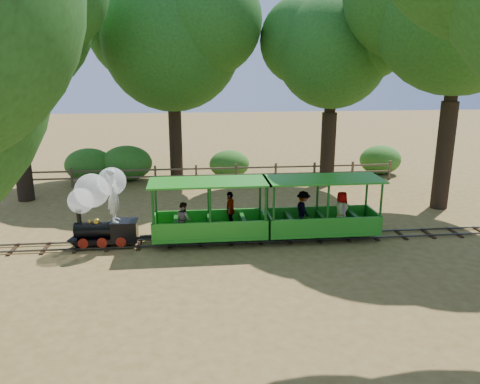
{
  "coord_description": "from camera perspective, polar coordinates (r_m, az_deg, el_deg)",
  "views": [
    {
      "loc": [
        -1.22,
        -14.71,
        5.75
      ],
      "look_at": [
        0.39,
        0.5,
        1.6
      ],
      "focal_mm": 35.0,
      "sensor_mm": 36.0,
      "label": 1
    }
  ],
  "objects": [
    {
      "name": "track",
      "position": [
        15.81,
        -1.23,
        -5.86
      ],
      "size": [
        22.0,
        1.0,
        0.1
      ],
      "color": "#3F3D3A",
      "rests_on": "ground"
    },
    {
      "name": "shrub_west",
      "position": [
        25.04,
        -17.93,
        3.17
      ],
      "size": [
        2.45,
        1.88,
        1.69
      ],
      "primitive_type": "ellipsoid",
      "color": "#2D6B1E",
      "rests_on": "ground"
    },
    {
      "name": "shrub_east",
      "position": [
        26.56,
        16.73,
        3.78
      ],
      "size": [
        2.27,
        1.74,
        1.57
      ],
      "primitive_type": "ellipsoid",
      "color": "#2D6B1E",
      "rests_on": "ground"
    },
    {
      "name": "oak_nc",
      "position": [
        24.36,
        -8.4,
        18.59
      ],
      "size": [
        8.57,
        7.54,
        10.33
      ],
      "color": "#2D2116",
      "rests_on": "ground"
    },
    {
      "name": "locomotive",
      "position": [
        15.64,
        -16.77,
        -1.12
      ],
      "size": [
        2.31,
        1.09,
        2.66
      ],
      "color": "black",
      "rests_on": "ground"
    },
    {
      "name": "shrub_mid_w",
      "position": [
        24.71,
        -13.64,
        3.44
      ],
      "size": [
        2.59,
        1.99,
        1.79
      ],
      "primitive_type": "ellipsoid",
      "color": "#2D6B1E",
      "rests_on": "ground"
    },
    {
      "name": "carriage_rear",
      "position": [
        16.07,
        9.84,
        -2.77
      ],
      "size": [
        3.89,
        1.59,
        2.02
      ],
      "color": "#279220",
      "rests_on": "track"
    },
    {
      "name": "ground",
      "position": [
        15.84,
        -1.23,
        -6.09
      ],
      "size": [
        90.0,
        90.0,
        0.0
      ],
      "primitive_type": "plane",
      "color": "#9E8244",
      "rests_on": "ground"
    },
    {
      "name": "oak_nw",
      "position": [
        22.17,
        -26.99,
        19.8
      ],
      "size": [
        8.67,
        7.63,
        11.24
      ],
      "color": "#2D2116",
      "rests_on": "ground"
    },
    {
      "name": "carriage_front",
      "position": [
        15.52,
        -3.75,
        -3.34
      ],
      "size": [
        3.89,
        1.59,
        2.02
      ],
      "color": "#279220",
      "rests_on": "track"
    },
    {
      "name": "shrub_mid_e",
      "position": [
        24.61,
        -1.31,
        3.42
      ],
      "size": [
        2.11,
        1.62,
        1.46
      ],
      "primitive_type": "ellipsoid",
      "color": "#2D6B1E",
      "rests_on": "ground"
    },
    {
      "name": "fence",
      "position": [
        23.32,
        -2.91,
        2.37
      ],
      "size": [
        18.1,
        0.1,
        1.0
      ],
      "color": "brown",
      "rests_on": "ground"
    },
    {
      "name": "oak_ne",
      "position": [
        23.28,
        11.16,
        17.04
      ],
      "size": [
        6.61,
        5.82,
        9.0
      ],
      "color": "#2D2116",
      "rests_on": "ground"
    }
  ]
}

